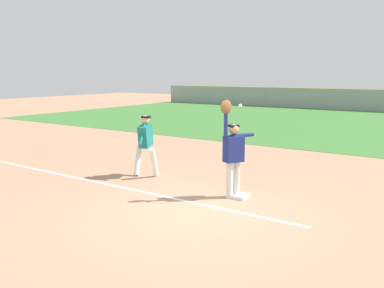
{
  "coord_description": "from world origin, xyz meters",
  "views": [
    {
      "loc": [
        4.49,
        -6.7,
        2.86
      ],
      "look_at": [
        -1.38,
        1.97,
        1.05
      ],
      "focal_mm": 38.3,
      "sensor_mm": 36.0,
      "label": 1
    }
  ],
  "objects_px": {
    "runner": "(146,141)",
    "parked_car_white": "(377,100)",
    "first_base": "(239,196)",
    "fielder": "(233,150)",
    "parked_car_silver": "(309,99)",
    "baseball": "(240,105)"
  },
  "relations": [
    {
      "from": "runner",
      "to": "baseball",
      "type": "height_order",
      "value": "baseball"
    },
    {
      "from": "baseball",
      "to": "parked_car_silver",
      "type": "distance_m",
      "value": 28.65
    },
    {
      "from": "runner",
      "to": "fielder",
      "type": "bearing_deg",
      "value": -24.6
    },
    {
      "from": "baseball",
      "to": "parked_car_white",
      "type": "relative_size",
      "value": 0.02
    },
    {
      "from": "fielder",
      "to": "baseball",
      "type": "height_order",
      "value": "fielder"
    },
    {
      "from": "runner",
      "to": "baseball",
      "type": "xyz_separation_m",
      "value": [
        3.16,
        -0.45,
        1.16
      ]
    },
    {
      "from": "baseball",
      "to": "fielder",
      "type": "bearing_deg",
      "value": 167.17
    },
    {
      "from": "first_base",
      "to": "parked_car_white",
      "type": "xyz_separation_m",
      "value": [
        -2.09,
        28.13,
        0.63
      ]
    },
    {
      "from": "first_base",
      "to": "parked_car_white",
      "type": "height_order",
      "value": "parked_car_white"
    },
    {
      "from": "parked_car_white",
      "to": "fielder",
      "type": "bearing_deg",
      "value": -85.45
    },
    {
      "from": "runner",
      "to": "parked_car_white",
      "type": "relative_size",
      "value": 0.39
    },
    {
      "from": "parked_car_silver",
      "to": "fielder",
      "type": "bearing_deg",
      "value": -76.96
    },
    {
      "from": "baseball",
      "to": "parked_car_white",
      "type": "bearing_deg",
      "value": 94.31
    },
    {
      "from": "first_base",
      "to": "parked_car_silver",
      "type": "height_order",
      "value": "parked_car_silver"
    },
    {
      "from": "fielder",
      "to": "baseball",
      "type": "relative_size",
      "value": 30.81
    },
    {
      "from": "first_base",
      "to": "runner",
      "type": "height_order",
      "value": "runner"
    },
    {
      "from": "baseball",
      "to": "runner",
      "type": "bearing_deg",
      "value": 171.97
    },
    {
      "from": "first_base",
      "to": "runner",
      "type": "relative_size",
      "value": 0.22
    },
    {
      "from": "first_base",
      "to": "parked_car_silver",
      "type": "relative_size",
      "value": 0.09
    },
    {
      "from": "first_base",
      "to": "baseball",
      "type": "height_order",
      "value": "baseball"
    },
    {
      "from": "fielder",
      "to": "parked_car_silver",
      "type": "height_order",
      "value": "fielder"
    },
    {
      "from": "fielder",
      "to": "baseball",
      "type": "bearing_deg",
      "value": -164.01
    }
  ]
}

